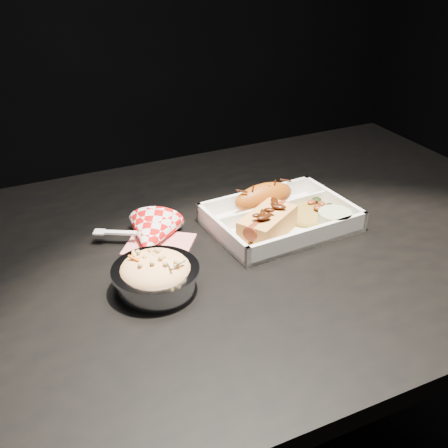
{
  "coord_description": "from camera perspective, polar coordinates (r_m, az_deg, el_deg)",
  "views": [
    {
      "loc": [
        -0.4,
        -0.75,
        1.25
      ],
      "look_at": [
        -0.05,
        -0.03,
        0.81
      ],
      "focal_mm": 45.0,
      "sensor_mm": 36.0,
      "label": 1
    }
  ],
  "objects": [
    {
      "name": "food_tray",
      "position": [
        1.02,
        5.68,
        0.31
      ],
      "size": [
        0.26,
        0.19,
        0.04
      ],
      "rotation": [
        0.0,
        0.0,
        0.06
      ],
      "color": "white",
      "rests_on": "dining_table"
    },
    {
      "name": "fried_rice_mound",
      "position": [
        1.04,
        9.04,
        1.51
      ],
      "size": [
        0.11,
        0.09,
        0.03
      ],
      "primitive_type": "ellipsoid",
      "rotation": [
        0.0,
        0.0,
        0.06
      ],
      "color": "#B08B33",
      "rests_on": "food_tray"
    },
    {
      "name": "dining_table",
      "position": [
        1.03,
        1.96,
        -5.88
      ],
      "size": [
        1.2,
        0.8,
        0.75
      ],
      "color": "black",
      "rests_on": "ground"
    },
    {
      "name": "hotdog",
      "position": [
        0.97,
        4.43,
        0.21
      ],
      "size": [
        0.13,
        0.11,
        0.06
      ],
      "rotation": [
        0.0,
        0.0,
        0.54
      ],
      "color": "#E79F4F",
      "rests_on": "food_tray"
    },
    {
      "name": "napkin_fork",
      "position": [
        0.97,
        -7.38,
        -1.17
      ],
      "size": [
        0.17,
        0.15,
        0.1
      ],
      "rotation": [
        0.0,
        0.0,
        -0.51
      ],
      "color": "red",
      "rests_on": "dining_table"
    },
    {
      "name": "foil_coleslaw_cup",
      "position": [
        0.84,
        -6.96,
        -5.06
      ],
      "size": [
        0.13,
        0.13,
        0.06
      ],
      "color": "silver",
      "rests_on": "dining_table"
    },
    {
      "name": "fried_pastry",
      "position": [
        1.05,
        4.06,
        2.73
      ],
      "size": [
        0.12,
        0.06,
        0.05
      ],
      "primitive_type": "ellipsoid",
      "rotation": [
        0.0,
        0.0,
        0.06
      ],
      "color": "#A94D10",
      "rests_on": "food_tray"
    },
    {
      "name": "cupcake_liner",
      "position": [
        1.02,
        11.18,
        0.43
      ],
      "size": [
        0.06,
        0.06,
        0.03
      ],
      "primitive_type": "cylinder",
      "color": "#A7B88B",
      "rests_on": "food_tray"
    }
  ]
}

